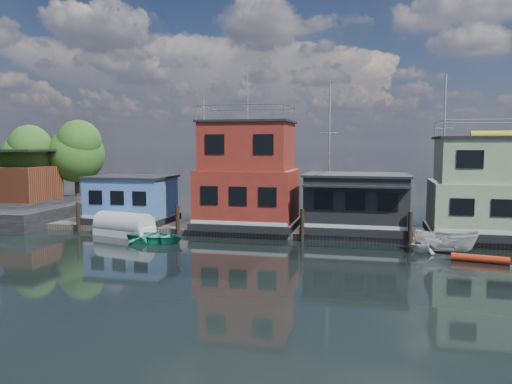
% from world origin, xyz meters
% --- Properties ---
extents(ground, '(160.00, 160.00, 0.00)m').
position_xyz_m(ground, '(0.00, 0.00, 0.00)').
color(ground, black).
rests_on(ground, ground).
extents(dock, '(48.00, 5.00, 0.40)m').
position_xyz_m(dock, '(0.00, 12.00, 0.20)').
color(dock, '#595147').
rests_on(dock, ground).
extents(houseboat_blue, '(6.40, 4.90, 3.66)m').
position_xyz_m(houseboat_blue, '(-18.00, 12.00, 2.21)').
color(houseboat_blue, black).
rests_on(houseboat_blue, dock).
extents(houseboat_red, '(7.40, 5.90, 11.86)m').
position_xyz_m(houseboat_red, '(-8.50, 12.00, 4.10)').
color(houseboat_red, black).
rests_on(houseboat_red, dock).
extents(houseboat_dark, '(7.40, 6.10, 4.06)m').
position_xyz_m(houseboat_dark, '(-0.50, 11.98, 2.42)').
color(houseboat_dark, black).
rests_on(houseboat_dark, dock).
extents(houseboat_green, '(8.40, 5.90, 7.03)m').
position_xyz_m(houseboat_green, '(8.50, 12.00, 3.55)').
color(houseboat_green, black).
rests_on(houseboat_green, dock).
extents(pilings, '(42.28, 0.28, 2.20)m').
position_xyz_m(pilings, '(-0.33, 9.20, 1.10)').
color(pilings, '#2D2116').
rests_on(pilings, ground).
extents(background_masts, '(36.40, 0.16, 12.00)m').
position_xyz_m(background_masts, '(4.76, 18.00, 5.55)').
color(background_masts, silver).
rests_on(background_masts, ground).
extents(shore, '(12.40, 15.72, 8.24)m').
position_xyz_m(shore, '(-30.67, 15.86, 3.60)').
color(shore, black).
rests_on(shore, ground).
extents(dinghy_white, '(2.62, 2.50, 1.08)m').
position_xyz_m(dinghy_white, '(3.65, 7.31, 0.54)').
color(dinghy_white, beige).
rests_on(dinghy_white, ground).
extents(dinghy_teal, '(4.16, 3.14, 0.81)m').
position_xyz_m(dinghy_teal, '(-13.41, 6.41, 0.41)').
color(dinghy_teal, teal).
rests_on(dinghy_teal, ground).
extents(tarp_runabout, '(4.77, 2.86, 1.81)m').
position_xyz_m(tarp_runabout, '(-16.72, 8.28, 0.68)').
color(tarp_runabout, white).
rests_on(tarp_runabout, ground).
extents(red_kayak, '(3.01, 0.99, 0.44)m').
position_xyz_m(red_kayak, '(6.47, 5.27, 0.22)').
color(red_kayak, red).
rests_on(red_kayak, ground).
extents(motorboat, '(3.91, 2.07, 1.44)m').
position_xyz_m(motorboat, '(4.95, 7.46, 0.72)').
color(motorboat, silver).
rests_on(motorboat, ground).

